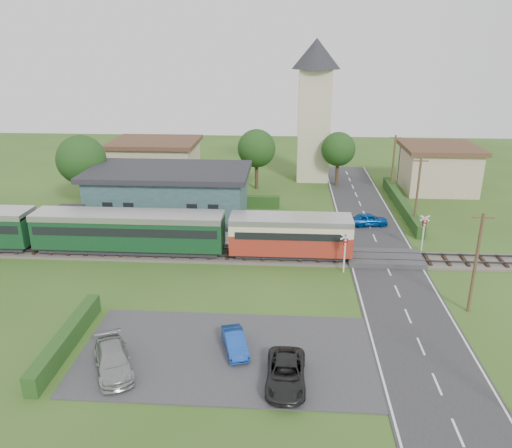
# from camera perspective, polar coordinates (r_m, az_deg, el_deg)

# --- Properties ---
(ground) EXTENTS (120.00, 120.00, 0.00)m
(ground) POSITION_cam_1_polar(r_m,az_deg,el_deg) (40.36, 0.80, -5.01)
(ground) COLOR #2D4C19
(railway_track) EXTENTS (76.00, 3.20, 0.49)m
(railway_track) POSITION_cam_1_polar(r_m,az_deg,el_deg) (42.13, 0.94, -3.72)
(railway_track) COLOR #4C443D
(railway_track) RESTS_ON ground
(road) EXTENTS (6.00, 70.00, 0.05)m
(road) POSITION_cam_1_polar(r_m,az_deg,el_deg) (41.12, 14.91, -5.20)
(road) COLOR #28282B
(road) RESTS_ON ground
(car_park) EXTENTS (17.00, 9.00, 0.08)m
(car_park) POSITION_cam_1_polar(r_m,az_deg,el_deg) (30.05, -3.40, -14.58)
(car_park) COLOR #333335
(car_park) RESTS_ON ground
(crossing_deck) EXTENTS (6.20, 3.40, 0.45)m
(crossing_deck) POSITION_cam_1_polar(r_m,az_deg,el_deg) (42.83, 14.46, -3.82)
(crossing_deck) COLOR #333335
(crossing_deck) RESTS_ON ground
(platform) EXTENTS (30.00, 3.00, 0.45)m
(platform) POSITION_cam_1_polar(r_m,az_deg,el_deg) (46.52, -11.26, -1.61)
(platform) COLOR gray
(platform) RESTS_ON ground
(equipment_hut) EXTENTS (2.30, 2.30, 2.55)m
(equipment_hut) POSITION_cam_1_polar(r_m,az_deg,el_deg) (48.67, -20.52, 0.36)
(equipment_hut) COLOR #C5BB95
(equipment_hut) RESTS_ON platform
(station_building) EXTENTS (16.00, 9.00, 5.30)m
(station_building) POSITION_cam_1_polar(r_m,az_deg,el_deg) (51.03, -9.83, 3.37)
(station_building) COLOR #254949
(station_building) RESTS_ON ground
(train) EXTENTS (43.20, 2.90, 3.40)m
(train) POSITION_cam_1_polar(r_m,az_deg,el_deg) (44.45, -18.20, -0.60)
(train) COLOR #232328
(train) RESTS_ON ground
(church_tower) EXTENTS (6.00, 6.00, 17.60)m
(church_tower) POSITION_cam_1_polar(r_m,az_deg,el_deg) (64.94, 6.72, 13.87)
(church_tower) COLOR #C5BB95
(church_tower) RESTS_ON ground
(house_west) EXTENTS (10.80, 8.80, 5.50)m
(house_west) POSITION_cam_1_polar(r_m,az_deg,el_deg) (65.35, -11.36, 7.04)
(house_west) COLOR tan
(house_west) RESTS_ON ground
(house_east) EXTENTS (8.80, 8.80, 5.50)m
(house_east) POSITION_cam_1_polar(r_m,az_deg,el_deg) (64.77, 20.06, 6.10)
(house_east) COLOR tan
(house_east) RESTS_ON ground
(hedge_carpark) EXTENTS (0.80, 9.00, 1.20)m
(hedge_carpark) POSITION_cam_1_polar(r_m,az_deg,el_deg) (32.22, -20.85, -12.23)
(hedge_carpark) COLOR #193814
(hedge_carpark) RESTS_ON ground
(hedge_roadside) EXTENTS (0.80, 18.00, 1.20)m
(hedge_roadside) POSITION_cam_1_polar(r_m,az_deg,el_deg) (56.41, 16.25, 2.24)
(hedge_roadside) COLOR #193814
(hedge_roadside) RESTS_ON ground
(hedge_station) EXTENTS (22.00, 0.80, 1.30)m
(hedge_station) POSITION_cam_1_polar(r_m,az_deg,el_deg) (55.81, -8.67, 2.70)
(hedge_station) COLOR #193814
(hedge_station) RESTS_ON ground
(tree_a) EXTENTS (5.20, 5.20, 8.00)m
(tree_a) POSITION_cam_1_polar(r_m,az_deg,el_deg) (56.26, -19.33, 6.92)
(tree_a) COLOR #332316
(tree_a) RESTS_ON ground
(tree_b) EXTENTS (4.60, 4.60, 7.34)m
(tree_b) POSITION_cam_1_polar(r_m,az_deg,el_deg) (60.84, 0.07, 8.62)
(tree_b) COLOR #332316
(tree_b) RESTS_ON ground
(tree_c) EXTENTS (4.20, 4.20, 6.78)m
(tree_c) POSITION_cam_1_polar(r_m,az_deg,el_deg) (63.05, 9.39, 8.42)
(tree_c) COLOR #332316
(tree_c) RESTS_ON ground
(utility_pole_b) EXTENTS (1.40, 0.22, 7.00)m
(utility_pole_b) POSITION_cam_1_polar(r_m,az_deg,el_deg) (35.57, 23.83, -4.02)
(utility_pole_b) COLOR #473321
(utility_pole_b) RESTS_ON ground
(utility_pole_c) EXTENTS (1.40, 0.22, 7.00)m
(utility_pole_c) POSITION_cam_1_polar(r_m,az_deg,el_deg) (49.97, 17.96, 3.43)
(utility_pole_c) COLOR #473321
(utility_pole_c) RESTS_ON ground
(utility_pole_d) EXTENTS (1.40, 0.22, 7.00)m
(utility_pole_d) POSITION_cam_1_polar(r_m,az_deg,el_deg) (61.30, 15.40, 6.66)
(utility_pole_d) COLOR #473321
(utility_pole_d) RESTS_ON ground
(crossing_signal_near) EXTENTS (0.84, 0.28, 3.28)m
(crossing_signal_near) POSITION_cam_1_polar(r_m,az_deg,el_deg) (39.34, 10.14, -2.62)
(crossing_signal_near) COLOR silver
(crossing_signal_near) RESTS_ON ground
(crossing_signal_far) EXTENTS (0.84, 0.28, 3.28)m
(crossing_signal_far) POSITION_cam_1_polar(r_m,az_deg,el_deg) (45.11, 18.64, -0.40)
(crossing_signal_far) COLOR silver
(crossing_signal_far) RESTS_ON ground
(streetlamp_west) EXTENTS (0.30, 0.30, 5.15)m
(streetlamp_west) POSITION_cam_1_polar(r_m,az_deg,el_deg) (62.92, -18.73, 6.10)
(streetlamp_west) COLOR #3F3F47
(streetlamp_west) RESTS_ON ground
(streetlamp_east) EXTENTS (0.30, 0.30, 5.15)m
(streetlamp_east) POSITION_cam_1_polar(r_m,az_deg,el_deg) (66.57, 16.08, 7.10)
(streetlamp_east) COLOR #3F3F47
(streetlamp_east) RESTS_ON ground
(car_on_road) EXTENTS (3.86, 2.01, 1.26)m
(car_on_road) POSITION_cam_1_polar(r_m,az_deg,el_deg) (50.31, 12.77, 0.50)
(car_on_road) COLOR navy
(car_on_road) RESTS_ON road
(car_park_blue) EXTENTS (2.04, 3.50, 1.09)m
(car_park_blue) POSITION_cam_1_polar(r_m,az_deg,el_deg) (29.95, -2.42, -13.34)
(car_park_blue) COLOR #143D9D
(car_park_blue) RESTS_ON car_park
(car_park_silver) EXTENTS (3.58, 4.82, 1.30)m
(car_park_silver) POSITION_cam_1_polar(r_m,az_deg,el_deg) (29.37, -16.03, -14.73)
(car_park_silver) COLOR gray
(car_park_silver) RESTS_ON car_park
(car_park_dark) EXTENTS (2.11, 4.48, 1.24)m
(car_park_dark) POSITION_cam_1_polar(r_m,az_deg,el_deg) (27.45, 3.43, -16.69)
(car_park_dark) COLOR black
(car_park_dark) RESTS_ON car_park
(pedestrian_near) EXTENTS (0.72, 0.57, 1.73)m
(pedestrian_near) POSITION_cam_1_polar(r_m,az_deg,el_deg) (45.19, -2.00, -0.39)
(pedestrian_near) COLOR gray
(pedestrian_near) RESTS_ON platform
(pedestrian_far) EXTENTS (0.88, 1.03, 1.85)m
(pedestrian_far) POSITION_cam_1_polar(r_m,az_deg,el_deg) (47.16, -16.67, -0.29)
(pedestrian_far) COLOR gray
(pedestrian_far) RESTS_ON platform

